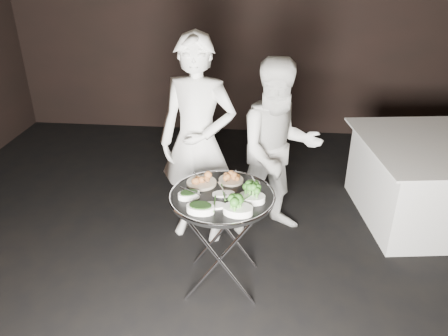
# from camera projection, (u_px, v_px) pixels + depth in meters

# --- Properties ---
(floor) EXTENTS (6.00, 7.00, 0.05)m
(floor) POSITION_uv_depth(u_px,v_px,m) (195.00, 305.00, 3.30)
(floor) COLOR black
(floor) RESTS_ON ground
(wall_back) EXTENTS (6.00, 0.05, 3.00)m
(wall_back) POSITION_uv_depth(u_px,v_px,m) (233.00, 22.00, 5.73)
(wall_back) COLOR black
(wall_back) RESTS_ON floor
(tray_stand) EXTENTS (0.54, 0.46, 0.79)m
(tray_stand) POSITION_uv_depth(u_px,v_px,m) (222.00, 237.00, 3.28)
(tray_stand) COLOR silver
(tray_stand) RESTS_ON floor
(serving_tray) EXTENTS (0.77, 0.77, 0.04)m
(serving_tray) POSITION_uv_depth(u_px,v_px,m) (222.00, 196.00, 3.12)
(serving_tray) COLOR black
(serving_tray) RESTS_ON tray_stand
(potato_plate_a) EXTENTS (0.23, 0.23, 0.08)m
(potato_plate_a) POSITION_uv_depth(u_px,v_px,m) (201.00, 180.00, 3.25)
(potato_plate_a) COLOR beige
(potato_plate_a) RESTS_ON serving_tray
(potato_plate_b) EXTENTS (0.19, 0.19, 0.07)m
(potato_plate_b) POSITION_uv_depth(u_px,v_px,m) (231.00, 178.00, 3.29)
(potato_plate_b) COLOR beige
(potato_plate_b) RESTS_ON serving_tray
(greens_bowl) EXTENTS (0.11, 0.11, 0.06)m
(greens_bowl) POSITION_uv_depth(u_px,v_px,m) (253.00, 184.00, 3.20)
(greens_bowl) COLOR white
(greens_bowl) RESTS_ON serving_tray
(asparagus_plate_a) EXTENTS (0.17, 0.12, 0.03)m
(asparagus_plate_a) POSITION_uv_depth(u_px,v_px,m) (223.00, 193.00, 3.11)
(asparagus_plate_a) COLOR white
(asparagus_plate_a) RESTS_ON serving_tray
(asparagus_plate_b) EXTENTS (0.17, 0.10, 0.03)m
(asparagus_plate_b) POSITION_uv_depth(u_px,v_px,m) (214.00, 205.00, 2.97)
(asparagus_plate_b) COLOR white
(asparagus_plate_b) RESTS_ON serving_tray
(spinach_bowl_a) EXTENTS (0.18, 0.15, 0.06)m
(spinach_bowl_a) POSITION_uv_depth(u_px,v_px,m) (189.00, 194.00, 3.07)
(spinach_bowl_a) COLOR white
(spinach_bowl_a) RESTS_ON serving_tray
(spinach_bowl_b) EXTENTS (0.20, 0.13, 0.08)m
(spinach_bowl_b) POSITION_uv_depth(u_px,v_px,m) (200.00, 207.00, 2.90)
(spinach_bowl_b) COLOR white
(spinach_bowl_b) RESTS_ON serving_tray
(broccoli_bowl_a) EXTENTS (0.19, 0.14, 0.08)m
(broccoli_bowl_a) POSITION_uv_depth(u_px,v_px,m) (252.00, 197.00, 3.03)
(broccoli_bowl_a) COLOR white
(broccoli_bowl_a) RESTS_ON serving_tray
(broccoli_bowl_b) EXTENTS (0.21, 0.16, 0.08)m
(broccoli_bowl_b) POSITION_uv_depth(u_px,v_px,m) (238.00, 208.00, 2.89)
(broccoli_bowl_b) COLOR white
(broccoli_bowl_b) RESTS_ON serving_tray
(serving_utensils) EXTENTS (0.58, 0.44, 0.01)m
(serving_utensils) POSITION_uv_depth(u_px,v_px,m) (225.00, 184.00, 3.15)
(serving_utensils) COLOR silver
(serving_utensils) RESTS_ON serving_tray
(waiter_left) EXTENTS (0.73, 0.54, 1.83)m
(waiter_left) POSITION_uv_depth(u_px,v_px,m) (198.00, 143.00, 3.68)
(waiter_left) COLOR white
(waiter_left) RESTS_ON floor
(waiter_right) EXTENTS (0.94, 0.83, 1.62)m
(waiter_right) POSITION_uv_depth(u_px,v_px,m) (278.00, 151.00, 3.79)
(waiter_right) COLOR white
(waiter_right) RESTS_ON floor
(dining_table) EXTENTS (1.39, 1.39, 0.79)m
(dining_table) POSITION_uv_depth(u_px,v_px,m) (432.00, 181.00, 4.16)
(dining_table) COLOR white
(dining_table) RESTS_ON floor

